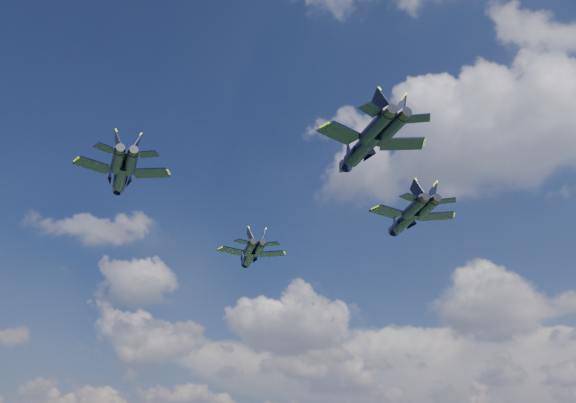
# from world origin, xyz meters

# --- Properties ---
(jet_lead) EXTENTS (12.06, 12.44, 3.33)m
(jet_lead) POSITION_xyz_m (-15.76, 22.46, 56.61)
(jet_lead) COLOR black
(jet_left) EXTENTS (13.83, 12.76, 3.63)m
(jet_left) POSITION_xyz_m (-16.52, -5.88, 59.22)
(jet_left) COLOR black
(jet_right) EXTENTS (14.01, 14.45, 3.87)m
(jet_right) POSITION_xyz_m (10.02, 24.11, 58.19)
(jet_right) COLOR black
(jet_slot) EXTENTS (14.19, 12.97, 3.71)m
(jet_slot) POSITION_xyz_m (14.97, -1.97, 56.53)
(jet_slot) COLOR black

